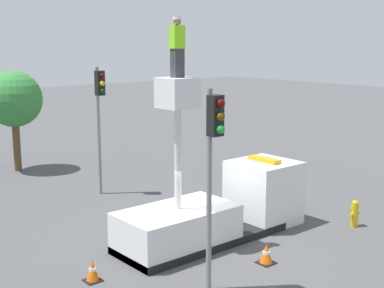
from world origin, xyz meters
name	(u,v)px	position (x,y,z in m)	size (l,w,h in m)	color
ground_plane	(202,241)	(0.00, 0.00, 0.00)	(120.00, 120.00, 0.00)	#4C4C4F
bucket_truck	(218,209)	(0.70, 0.00, 0.95)	(6.85, 2.13, 5.32)	black
worker	(177,47)	(-0.99, 0.00, 6.20)	(0.40, 0.26, 1.75)	#38383D
traffic_light_pole	(213,151)	(-2.16, -2.85, 3.71)	(0.34, 0.57, 5.24)	gray
traffic_light_across	(100,105)	(0.35, 6.81, 3.79)	(0.34, 0.57, 5.35)	gray
fire_hydrant	(355,214)	(5.00, -2.37, 0.46)	(0.50, 0.26, 0.94)	gold
traffic_cone_rear	(92,271)	(-4.20, -0.31, 0.28)	(0.44, 0.44, 0.60)	black
traffic_cone_curbside	(266,254)	(0.26, -2.53, 0.28)	(0.48, 0.48, 0.59)	black
tree_left_bg	(14,100)	(-0.68, 13.23, 3.57)	(2.76, 2.76, 4.99)	brown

